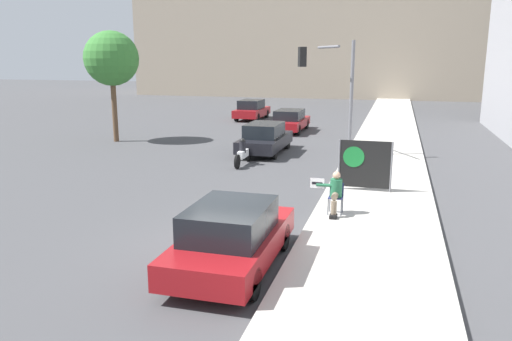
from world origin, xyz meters
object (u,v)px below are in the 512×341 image
Objects in this scene: traffic_light_pole at (332,79)px; street_tree_near_curb at (111,59)px; seated_protester at (335,192)px; parked_car_curbside at (232,237)px; car_on_road_midblock at (290,121)px; motorcycle_on_road at (243,153)px; car_on_road_distant at (252,110)px; car_on_road_nearest at (265,138)px; protest_banner at (364,164)px.

street_tree_near_curb is at bearing 171.19° from traffic_light_pole.
parked_car_curbside is at bearing -106.88° from seated_protester.
motorcycle_on_road is at bearing -89.20° from car_on_road_midblock.
car_on_road_nearest is at bearing -71.03° from car_on_road_distant.
traffic_light_pole reaches higher than car_on_road_nearest.
motorcycle_on_road is (-0.21, -2.93, -0.22)m from car_on_road_nearest.
protest_banner is 15.06m from car_on_road_midblock.
car_on_road_nearest is at bearing 85.90° from motorcycle_on_road.
street_tree_near_curb is at bearing 128.69° from parked_car_curbside.
protest_banner is 0.35× the size of traffic_light_pole.
seated_protester is at bearing -38.31° from street_tree_near_curb.
protest_banner is 0.41× the size of parked_car_curbside.
street_tree_near_curb reaches higher than motorcycle_on_road.
car_on_road_nearest is at bearing 122.73° from seated_protester.
protest_banner is at bearing -51.72° from car_on_road_nearest.
seated_protester is 9.23m from traffic_light_pole.
street_tree_near_curb is (-14.02, 7.68, 3.41)m from protest_banner.
street_tree_near_curb is (-8.86, 1.14, 3.75)m from car_on_road_nearest.
traffic_light_pole is 13.00m from parked_car_curbside.
car_on_road_midblock is 0.76× the size of street_tree_near_curb.
protest_banner reaches higher than seated_protester.
street_tree_near_curb is (-4.43, -11.73, 3.75)m from car_on_road_distant.
traffic_light_pole is 1.13× the size of car_on_road_midblock.
parked_car_curbside is 21.11m from car_on_road_midblock.
car_on_road_distant is at bearing 127.00° from car_on_road_midblock.
car_on_road_nearest is at bearing -7.34° from street_tree_near_curb.
motorcycle_on_road is (-3.48, -2.19, -3.12)m from traffic_light_pole.
seated_protester is 0.21× the size of street_tree_near_curb.
parked_car_curbside is 1.00× the size of car_on_road_distant.
car_on_road_midblock is 11.26m from street_tree_near_curb.
car_on_road_nearest is 2.95m from motorcycle_on_road.
car_on_road_midblock is at bearing 92.72° from car_on_road_nearest.
seated_protester is 0.70× the size of protest_banner.
motorcycle_on_road is at bearing -75.07° from car_on_road_distant.
street_tree_near_curb is (-12.13, 1.88, 0.86)m from traffic_light_pole.
traffic_light_pole is 5.16m from motorcycle_on_road.
parked_car_curbside is at bearing -74.00° from motorcycle_on_road.
car_on_road_nearest is (-4.55, 9.45, -0.11)m from seated_protester.
protest_banner is 16.34m from street_tree_near_curb.
traffic_light_pole reaches higher than car_on_road_distant.
protest_banner is at bearing -71.95° from traffic_light_pole.
car_on_road_distant is (-7.22, 26.28, 0.00)m from parked_car_curbside.
car_on_road_distant is (-9.59, 19.41, -0.34)m from protest_banner.
motorcycle_on_road is (-5.37, 3.61, -0.56)m from protest_banner.
seated_protester is at bearing -64.30° from car_on_road_nearest.
parked_car_curbside is at bearing -81.42° from car_on_road_midblock.
parked_car_curbside is 0.72× the size of street_tree_near_curb.
car_on_road_distant reaches higher than car_on_road_midblock.
parked_car_curbside is 13.69m from car_on_road_nearest.
car_on_road_midblock is 1.06× the size of car_on_road_distant.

